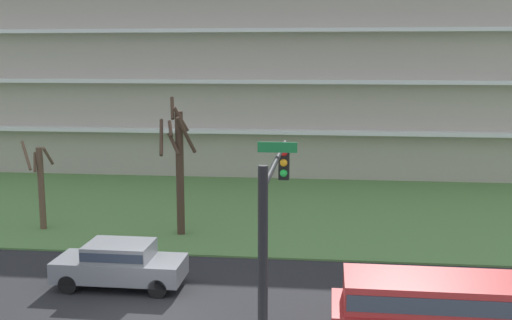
{
  "coord_description": "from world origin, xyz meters",
  "views": [
    {
      "loc": [
        5.37,
        -17.1,
        7.81
      ],
      "look_at": [
        2.79,
        6.0,
        3.94
      ],
      "focal_mm": 43.27,
      "sensor_mm": 36.0,
      "label": 1
    }
  ],
  "objects_px": {
    "van_red_near_left": "(435,315)",
    "sedan_gray_center_right": "(120,263)",
    "tree_center": "(179,164)",
    "traffic_signal_mast": "(273,233)",
    "tree_left": "(40,184)"
  },
  "relations": [
    {
      "from": "tree_left",
      "to": "traffic_signal_mast",
      "type": "height_order",
      "value": "traffic_signal_mast"
    },
    {
      "from": "tree_left",
      "to": "tree_center",
      "type": "xyz_separation_m",
      "value": [
        6.43,
        -0.14,
        1.05
      ]
    },
    {
      "from": "tree_left",
      "to": "van_red_near_left",
      "type": "bearing_deg",
      "value": -35.01
    },
    {
      "from": "tree_left",
      "to": "van_red_near_left",
      "type": "relative_size",
      "value": 0.79
    },
    {
      "from": "tree_center",
      "to": "van_red_near_left",
      "type": "distance_m",
      "value": 14.25
    },
    {
      "from": "tree_left",
      "to": "traffic_signal_mast",
      "type": "relative_size",
      "value": 0.69
    },
    {
      "from": "tree_center",
      "to": "sedan_gray_center_right",
      "type": "bearing_deg",
      "value": -95.46
    },
    {
      "from": "van_red_near_left",
      "to": "traffic_signal_mast",
      "type": "bearing_deg",
      "value": -147.0
    },
    {
      "from": "van_red_near_left",
      "to": "sedan_gray_center_right",
      "type": "distance_m",
      "value": 10.75
    },
    {
      "from": "tree_left",
      "to": "sedan_gray_center_right",
      "type": "xyz_separation_m",
      "value": [
        5.83,
        -6.41,
        -1.29
      ]
    },
    {
      "from": "sedan_gray_center_right",
      "to": "traffic_signal_mast",
      "type": "height_order",
      "value": "traffic_signal_mast"
    },
    {
      "from": "van_red_near_left",
      "to": "traffic_signal_mast",
      "type": "xyz_separation_m",
      "value": [
        -3.91,
        -2.49,
        2.74
      ]
    },
    {
      "from": "tree_center",
      "to": "traffic_signal_mast",
      "type": "xyz_separation_m",
      "value": [
        5.24,
        -13.27,
        0.92
      ]
    },
    {
      "from": "tree_left",
      "to": "tree_center",
      "type": "distance_m",
      "value": 6.52
    },
    {
      "from": "tree_center",
      "to": "sedan_gray_center_right",
      "type": "height_order",
      "value": "tree_center"
    }
  ]
}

